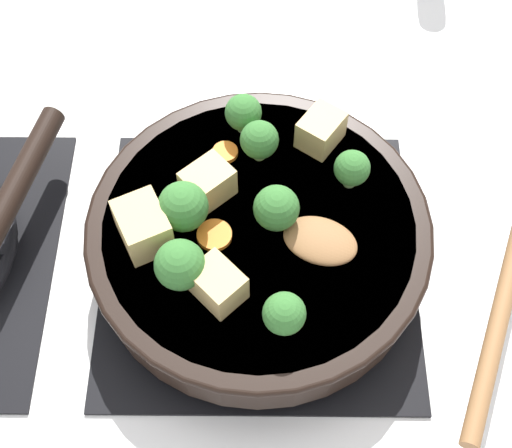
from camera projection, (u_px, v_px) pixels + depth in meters
The scene contains 17 objects.
ground_plane at pixel (256, 263), 0.72m from camera, with size 2.40×2.40×0.00m, color white.
front_burner_grate at pixel (256, 258), 0.71m from camera, with size 0.31×0.31×0.03m.
skillet_pan at pixel (254, 235), 0.67m from camera, with size 0.32×0.42×0.05m.
wooden_spoon at pixel (423, 276), 0.61m from camera, with size 0.25×0.25×0.02m.
tofu_cube_center_large at pixel (205, 183), 0.65m from camera, with size 0.04×0.03×0.03m, color #DBB770.
tofu_cube_near_handle at pixel (140, 226), 0.63m from camera, with size 0.05×0.04×0.04m, color #DBB770.
tofu_cube_east_chunk at pixel (318, 130), 0.69m from camera, with size 0.04×0.03×0.03m, color #DBB770.
tofu_cube_west_chunk at pixel (215, 284), 0.60m from camera, with size 0.04×0.03×0.03m, color #DBB770.
broccoli_floret_near_spoon at pixel (281, 314), 0.58m from camera, with size 0.04×0.04×0.04m.
broccoli_floret_center_top at pixel (273, 211), 0.63m from camera, with size 0.04×0.04×0.05m.
broccoli_floret_east_rim at pixel (177, 265), 0.60m from camera, with size 0.04×0.04×0.05m.
broccoli_floret_west_rim at pixel (257, 140), 0.67m from camera, with size 0.04×0.04×0.04m.
broccoli_floret_north_edge at pixel (180, 203), 0.63m from camera, with size 0.05×0.05×0.05m.
broccoli_floret_south_cluster at pixel (349, 168), 0.65m from camera, with size 0.03×0.03×0.04m.
broccoli_floret_mid_floret at pixel (241, 113), 0.69m from camera, with size 0.04×0.04×0.04m.
carrot_slice_orange_thin at pixel (212, 235), 0.64m from camera, with size 0.03×0.03×0.01m, color orange.
carrot_slice_near_center at pixel (223, 152), 0.69m from camera, with size 0.02×0.02×0.01m, color orange.
Camera 1 is at (-0.34, -0.00, 0.63)m, focal length 50.00 mm.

